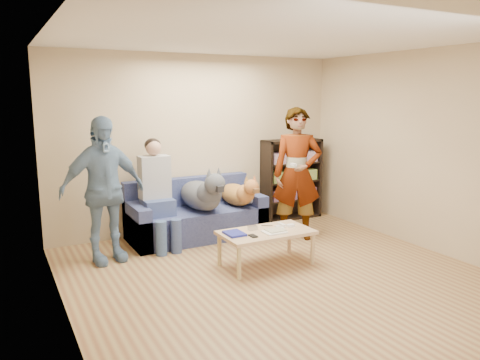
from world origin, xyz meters
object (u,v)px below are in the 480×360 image
person_standing_right (297,174)px  notebook_blue (234,233)px  coffee_table (266,235)px  bookshelf (291,177)px  person_seated (157,189)px  dog_gray (203,194)px  sofa (195,217)px  person_standing_left (103,190)px  camera_silver (253,228)px  dog_tan (239,194)px

person_standing_right → notebook_blue: 1.57m
coffee_table → bookshelf: 2.28m
notebook_blue → person_seated: (-0.50, 1.28, 0.34)m
dog_gray → bookshelf: bearing=13.8°
sofa → coffee_table: sofa is taller
person_standing_left → bookshelf: size_ratio=1.37×
sofa → dog_gray: (0.04, -0.20, 0.38)m
notebook_blue → dog_gray: (0.13, 1.21, 0.23)m
person_standing_left → bookshelf: (3.16, 0.66, -0.21)m
dog_gray → person_seated: bearing=173.4°
person_standing_left → person_standing_right: bearing=-16.7°
person_standing_right → camera_silver: 1.31m
person_seated → dog_tan: (1.20, -0.06, -0.17)m
notebook_blue → coffee_table: 0.41m
person_standing_right → person_standing_left: person_standing_right is taller
dog_gray → dog_tan: (0.57, 0.01, -0.06)m
camera_silver → bookshelf: 2.27m
dog_tan → dog_gray: bearing=-178.6°
camera_silver → dog_gray: dog_gray is taller
dog_gray → coffee_table: bearing=-78.0°
person_standing_left → coffee_table: bearing=-41.8°
person_seated → dog_tan: size_ratio=1.29×
person_standing_left → dog_gray: size_ratio=1.40×
dog_gray → person_standing_right: bearing=-23.9°
person_standing_left → notebook_blue: size_ratio=6.83×
coffee_table → dog_tan: bearing=76.5°
notebook_blue → dog_gray: bearing=83.7°
person_seated → coffee_table: (0.90, -1.33, -0.40)m
person_standing_left → camera_silver: (1.55, -0.91, -0.44)m
camera_silver → dog_gray: size_ratio=0.09×
sofa → person_standing_left: bearing=-162.7°
person_standing_right → person_seated: bearing=-169.1°
person_seated → dog_gray: 0.65m
notebook_blue → sofa: size_ratio=0.14×
notebook_blue → dog_tan: size_ratio=0.23×
person_standing_left → bookshelf: 3.23m
notebook_blue → dog_tan: dog_tan is taller
person_standing_left → notebook_blue: bearing=-47.8°
dog_gray → sofa: bearing=100.7°
sofa → person_seated: 0.78m
camera_silver → bookshelf: bearing=44.2°
person_seated → dog_gray: (0.63, -0.07, -0.11)m
notebook_blue → camera_silver: bearing=14.0°
dog_gray → bookshelf: size_ratio=0.98×
person_seated → notebook_blue: bearing=-68.7°
dog_tan → coffee_table: bearing=-103.5°
camera_silver → coffee_table: (0.12, -0.12, -0.07)m
sofa → dog_gray: 0.43m
person_standing_left → sofa: size_ratio=0.93×
bookshelf → person_seated: bearing=-171.4°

